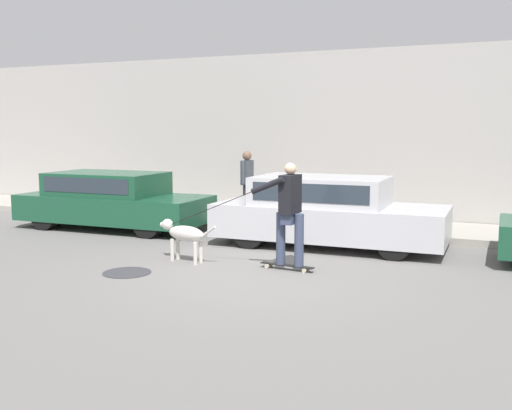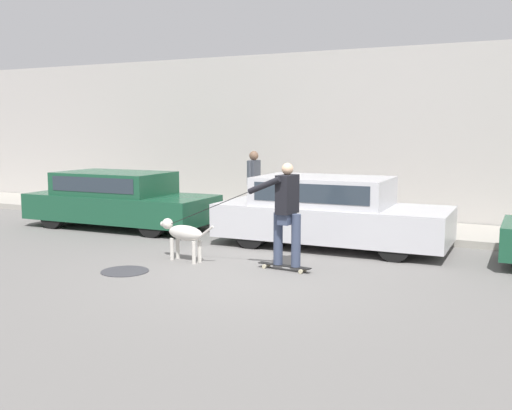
{
  "view_description": "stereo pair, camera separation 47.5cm",
  "coord_description": "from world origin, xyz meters",
  "px_view_note": "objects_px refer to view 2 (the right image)",
  "views": [
    {
      "loc": [
        3.77,
        -8.68,
        2.36
      ],
      "look_at": [
        -0.66,
        1.24,
        0.95
      ],
      "focal_mm": 42.0,
      "sensor_mm": 36.0,
      "label": 1
    },
    {
      "loc": [
        4.2,
        -8.48,
        2.36
      ],
      "look_at": [
        -0.66,
        1.24,
        0.95
      ],
      "focal_mm": 42.0,
      "sensor_mm": 36.0,
      "label": 2
    }
  ],
  "objects_px": {
    "parked_car_0": "(119,200)",
    "pedestrian_with_bag": "(254,180)",
    "parked_car_1": "(329,213)",
    "dog": "(183,234)",
    "skateboarder": "(286,210)",
    "fire_hydrant": "(237,216)"
  },
  "relations": [
    {
      "from": "parked_car_0",
      "to": "pedestrian_with_bag",
      "type": "bearing_deg",
      "value": 35.68
    },
    {
      "from": "parked_car_1",
      "to": "dog",
      "type": "bearing_deg",
      "value": -130.59
    },
    {
      "from": "parked_car_0",
      "to": "dog",
      "type": "relative_size",
      "value": 3.68
    },
    {
      "from": "skateboarder",
      "to": "pedestrian_with_bag",
      "type": "bearing_deg",
      "value": -52.62
    },
    {
      "from": "parked_car_1",
      "to": "pedestrian_with_bag",
      "type": "bearing_deg",
      "value": 141.51
    },
    {
      "from": "parked_car_1",
      "to": "fire_hydrant",
      "type": "distance_m",
      "value": 2.68
    },
    {
      "from": "parked_car_0",
      "to": "skateboarder",
      "type": "distance_m",
      "value": 5.74
    },
    {
      "from": "parked_car_0",
      "to": "skateboarder",
      "type": "height_order",
      "value": "skateboarder"
    },
    {
      "from": "skateboarder",
      "to": "fire_hydrant",
      "type": "distance_m",
      "value": 4.02
    },
    {
      "from": "pedestrian_with_bag",
      "to": "fire_hydrant",
      "type": "distance_m",
      "value": 1.39
    },
    {
      "from": "parked_car_1",
      "to": "fire_hydrant",
      "type": "bearing_deg",
      "value": 160.25
    },
    {
      "from": "dog",
      "to": "pedestrian_with_bag",
      "type": "height_order",
      "value": "pedestrian_with_bag"
    },
    {
      "from": "parked_car_0",
      "to": "parked_car_1",
      "type": "distance_m",
      "value": 5.25
    },
    {
      "from": "parked_car_0",
      "to": "pedestrian_with_bag",
      "type": "xyz_separation_m",
      "value": [
        2.58,
        1.99,
        0.41
      ]
    },
    {
      "from": "pedestrian_with_bag",
      "to": "fire_hydrant",
      "type": "height_order",
      "value": "pedestrian_with_bag"
    },
    {
      "from": "parked_car_0",
      "to": "pedestrian_with_bag",
      "type": "relative_size",
      "value": 2.78
    },
    {
      "from": "parked_car_0",
      "to": "parked_car_1",
      "type": "bearing_deg",
      "value": -1.96
    },
    {
      "from": "pedestrian_with_bag",
      "to": "fire_hydrant",
      "type": "xyz_separation_m",
      "value": [
        0.14,
        -1.17,
        -0.73
      ]
    },
    {
      "from": "pedestrian_with_bag",
      "to": "fire_hydrant",
      "type": "bearing_deg",
      "value": -82.9
    },
    {
      "from": "parked_car_1",
      "to": "pedestrian_with_bag",
      "type": "distance_m",
      "value": 3.35
    },
    {
      "from": "skateboarder",
      "to": "pedestrian_with_bag",
      "type": "height_order",
      "value": "pedestrian_with_bag"
    },
    {
      "from": "skateboarder",
      "to": "pedestrian_with_bag",
      "type": "relative_size",
      "value": 1.69
    }
  ]
}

